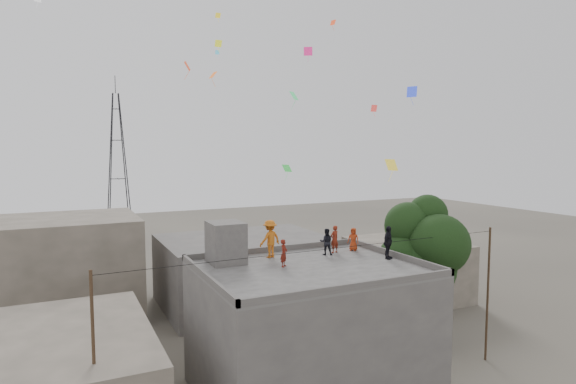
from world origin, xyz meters
name	(u,v)px	position (x,y,z in m)	size (l,w,h in m)	color
main_building	(309,331)	(0.00, 0.00, 3.05)	(10.00, 8.00, 6.10)	#4E4B49
parapet	(310,265)	(0.00, 0.00, 6.25)	(10.00, 8.00, 0.30)	#4E4B49
stair_head_box	(226,243)	(-3.20, 2.60, 7.10)	(1.60, 1.80, 2.00)	#4E4B49
neighbor_west	(51,383)	(-11.00, 2.00, 2.00)	(8.00, 10.00, 4.00)	#595246
neighbor_north	(245,270)	(2.00, 14.00, 2.50)	(12.00, 9.00, 5.00)	#4E4B49
neighbor_northwest	(68,269)	(-10.00, 16.00, 3.50)	(9.00, 8.00, 7.00)	#595246
neighbor_east	(406,269)	(14.00, 10.00, 2.20)	(7.00, 8.00, 4.40)	#595246
tree	(424,251)	(7.37, 0.60, 6.10)	(4.90, 4.60, 9.10)	black
utility_line	(332,322)	(0.50, -1.25, 3.83)	(20.12, 0.62, 7.40)	black
transmission_tower	(118,171)	(-4.00, 40.00, 9.07)	(2.97, 2.97, 20.01)	black
person_red_adult	(335,239)	(2.73, 2.28, 6.83)	(0.53, 0.35, 1.46)	maroon
person_orange_child	(353,239)	(3.93, 2.31, 6.72)	(0.61, 0.40, 1.25)	#A63313
person_dark_child	(326,242)	(2.07, 2.03, 6.79)	(0.67, 0.52, 1.38)	black
person_dark_adult	(388,243)	(4.40, -0.11, 6.93)	(0.98, 0.41, 1.66)	black
person_orange_adult	(270,239)	(-0.80, 2.77, 7.06)	(1.24, 0.71, 1.92)	#C66316
person_red_child	(284,253)	(-0.99, 0.71, 6.75)	(0.47, 0.31, 1.30)	maroon
kites	(270,72)	(0.79, 6.39, 15.98)	(20.23, 19.50, 10.99)	red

